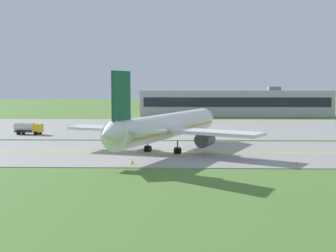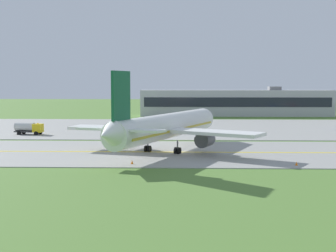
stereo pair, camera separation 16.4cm
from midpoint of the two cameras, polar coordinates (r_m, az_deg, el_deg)
ground_plane at (r=75.38m, az=1.29°, el=-3.25°), size 500.00×500.00×0.00m
taxiway_strip at (r=75.37m, az=1.29°, el=-3.21°), size 240.00×28.00×0.10m
apron_pad at (r=117.46m, az=6.31°, el=-0.21°), size 140.00×52.00×0.10m
taxiway_centreline at (r=75.36m, az=1.29°, el=-3.17°), size 220.00×0.60×0.01m
airplane_lead at (r=75.58m, az=-0.26°, el=-0.07°), size 31.27×37.90×12.70m
service_truck_catering at (r=105.29m, az=-16.58°, el=-0.21°), size 6.22×2.97×2.65m
terminal_building at (r=160.97m, az=8.16°, el=2.78°), size 64.31×8.57×9.95m
traffic_cone_near_edge at (r=65.60m, az=15.26°, el=-4.44°), size 0.44×0.44×0.60m
traffic_cone_mid_edge at (r=64.60m, az=-4.42°, el=-4.42°), size 0.44×0.44×0.60m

